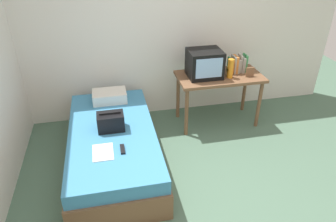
{
  "coord_description": "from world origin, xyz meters",
  "views": [
    {
      "loc": [
        -0.84,
        -2.2,
        2.45
      ],
      "look_at": [
        -0.16,
        0.99,
        0.55
      ],
      "focal_mm": 33.35,
      "sensor_mm": 36.0,
      "label": 1
    }
  ],
  "objects": [
    {
      "name": "handbag",
      "position": [
        -0.85,
        0.86,
        0.57
      ],
      "size": [
        0.3,
        0.2,
        0.22
      ],
      "color": "black",
      "rests_on": "bed"
    },
    {
      "name": "picture_frame",
      "position": [
        1.05,
        1.35,
        0.8
      ],
      "size": [
        0.11,
        0.02,
        0.13
      ],
      "primitive_type": "cube",
      "color": "brown",
      "rests_on": "desk"
    },
    {
      "name": "bed",
      "position": [
        -0.85,
        0.84,
        0.23
      ],
      "size": [
        1.0,
        2.0,
        0.47
      ],
      "color": "brown",
      "rests_on": "ground"
    },
    {
      "name": "tv",
      "position": [
        0.45,
        1.49,
        0.91
      ],
      "size": [
        0.44,
        0.39,
        0.36
      ],
      "color": "black",
      "rests_on": "desk"
    },
    {
      "name": "water_bottle",
      "position": [
        0.77,
        1.38,
        0.86
      ],
      "size": [
        0.08,
        0.08,
        0.26
      ],
      "primitive_type": "cylinder",
      "color": "orange",
      "rests_on": "desk"
    },
    {
      "name": "pillow",
      "position": [
        -0.83,
        1.55,
        0.54
      ],
      "size": [
        0.44,
        0.3,
        0.14
      ],
      "primitive_type": "cube",
      "color": "silver",
      "rests_on": "bed"
    },
    {
      "name": "ground_plane",
      "position": [
        0.0,
        0.0,
        0.0
      ],
      "size": [
        8.0,
        8.0,
        0.0
      ],
      "primitive_type": "plane",
      "color": "#4C6B56"
    },
    {
      "name": "magazine",
      "position": [
        -0.96,
        0.44,
        0.47
      ],
      "size": [
        0.21,
        0.29,
        0.01
      ],
      "primitive_type": "cube",
      "color": "white",
      "rests_on": "bed"
    },
    {
      "name": "wall_back",
      "position": [
        0.0,
        2.0,
        1.3
      ],
      "size": [
        5.2,
        0.1,
        2.6
      ],
      "primitive_type": "cube",
      "color": "silver",
      "rests_on": "ground"
    },
    {
      "name": "book_row",
      "position": [
        0.94,
        1.54,
        0.84
      ],
      "size": [
        0.24,
        0.16,
        0.25
      ],
      "color": "#337F47",
      "rests_on": "desk"
    },
    {
      "name": "desk",
      "position": [
        0.67,
        1.47,
        0.64
      ],
      "size": [
        1.16,
        0.6,
        0.73
      ],
      "color": "brown",
      "rests_on": "ground"
    },
    {
      "name": "remote_dark",
      "position": [
        -0.76,
        0.44,
        0.48
      ],
      "size": [
        0.04,
        0.16,
        0.02
      ],
      "primitive_type": "cube",
      "color": "black",
      "rests_on": "bed"
    }
  ]
}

